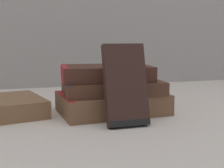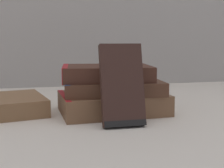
% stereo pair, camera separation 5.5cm
% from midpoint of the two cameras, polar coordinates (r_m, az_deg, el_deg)
% --- Properties ---
extents(ground_plane, '(3.00, 3.00, 0.00)m').
position_cam_midpoint_polar(ground_plane, '(0.69, 2.36, -6.17)').
color(ground_plane, beige).
extents(book_flat_bottom, '(0.25, 0.17, 0.05)m').
position_cam_midpoint_polar(book_flat_bottom, '(0.73, 1.89, -3.51)').
color(book_flat_bottom, brown).
rests_on(book_flat_bottom, ground_plane).
extents(book_flat_middle, '(0.23, 0.16, 0.03)m').
position_cam_midpoint_polar(book_flat_middle, '(0.73, 1.90, -0.53)').
color(book_flat_middle, '#4C2D1E').
rests_on(book_flat_middle, book_flat_bottom).
extents(book_flat_top, '(0.21, 0.16, 0.04)m').
position_cam_midpoint_polar(book_flat_top, '(0.72, 0.74, 2.01)').
color(book_flat_top, '#422319').
rests_on(book_flat_top, book_flat_middle).
extents(book_leaning_front, '(0.08, 0.06, 0.16)m').
position_cam_midpoint_polar(book_leaning_front, '(0.62, 4.45, -0.68)').
color(book_leaning_front, '#331E19').
rests_on(book_leaning_front, ground_plane).
extents(pocket_watch, '(0.05, 0.05, 0.01)m').
position_cam_midpoint_polar(pocket_watch, '(0.70, 2.87, 3.47)').
color(pocket_watch, silver).
rests_on(pocket_watch, book_flat_top).
extents(reading_glasses, '(0.10, 0.05, 0.00)m').
position_cam_midpoint_polar(reading_glasses, '(0.84, -2.56, -3.40)').
color(reading_glasses, black).
rests_on(reading_glasses, ground_plane).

